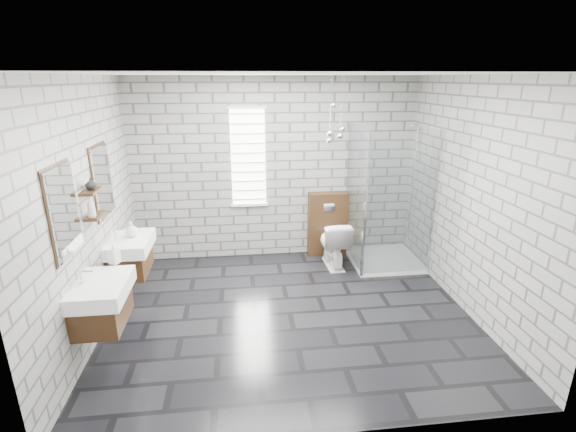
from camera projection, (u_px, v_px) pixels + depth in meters
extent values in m
cube|color=black|center=(290.00, 314.00, 4.97)|extent=(4.20, 3.60, 0.02)
cube|color=white|center=(290.00, 73.00, 4.11)|extent=(4.20, 3.60, 0.02)
cube|color=gray|center=(275.00, 170.00, 6.24)|extent=(4.20, 0.02, 2.70)
cube|color=gray|center=(323.00, 281.00, 2.83)|extent=(4.20, 0.02, 2.70)
cube|color=gray|center=(88.00, 212.00, 4.30)|extent=(0.02, 3.60, 2.70)
cube|color=gray|center=(473.00, 198.00, 4.77)|extent=(0.02, 3.60, 2.70)
cube|color=#3F2613|center=(102.00, 310.00, 3.99)|extent=(0.42, 0.62, 0.30)
cube|color=silver|center=(124.00, 306.00, 4.00)|extent=(0.02, 0.35, 0.01)
cube|color=white|center=(102.00, 289.00, 3.92)|extent=(0.47, 0.70, 0.15)
cylinder|color=silver|center=(82.00, 277.00, 3.86)|extent=(0.04, 0.04, 0.12)
cylinder|color=silver|center=(87.00, 272.00, 3.85)|extent=(0.10, 0.02, 0.02)
cube|color=white|center=(64.00, 211.00, 3.65)|extent=(0.03, 0.55, 0.80)
cube|color=#3F2613|center=(62.00, 212.00, 3.65)|extent=(0.01, 0.59, 0.84)
cube|color=#3F2613|center=(131.00, 261.00, 5.06)|extent=(0.42, 0.62, 0.30)
cube|color=silver|center=(147.00, 258.00, 5.07)|extent=(0.02, 0.35, 0.01)
cube|color=white|center=(130.00, 244.00, 4.99)|extent=(0.47, 0.70, 0.15)
cylinder|color=silver|center=(116.00, 234.00, 4.93)|extent=(0.04, 0.04, 0.12)
cylinder|color=silver|center=(119.00, 230.00, 4.92)|extent=(0.10, 0.02, 0.02)
cube|color=white|center=(102.00, 181.00, 4.72)|extent=(0.03, 0.55, 0.80)
cube|color=#3F2613|center=(101.00, 181.00, 4.72)|extent=(0.01, 0.59, 0.84)
cube|color=#3F2613|center=(94.00, 216.00, 4.27)|extent=(0.14, 0.30, 0.03)
cube|color=#3F2613|center=(91.00, 191.00, 4.19)|extent=(0.14, 0.30, 0.03)
cube|color=white|center=(248.00, 158.00, 6.11)|extent=(0.50, 0.02, 1.40)
cube|color=white|center=(247.00, 107.00, 5.87)|extent=(0.56, 0.04, 0.04)
cube|color=white|center=(250.00, 205.00, 6.32)|extent=(0.56, 0.04, 0.04)
cube|color=white|center=(249.00, 199.00, 6.29)|extent=(0.48, 0.01, 0.02)
cube|color=white|center=(249.00, 190.00, 6.25)|extent=(0.48, 0.01, 0.02)
cube|color=white|center=(249.00, 181.00, 6.20)|extent=(0.48, 0.01, 0.02)
cube|color=white|center=(249.00, 172.00, 6.16)|extent=(0.48, 0.01, 0.02)
cube|color=white|center=(248.00, 163.00, 6.11)|extent=(0.48, 0.01, 0.02)
cube|color=white|center=(248.00, 153.00, 6.07)|extent=(0.48, 0.01, 0.02)
cube|color=white|center=(248.00, 144.00, 6.02)|extent=(0.48, 0.01, 0.02)
cube|color=white|center=(247.00, 134.00, 5.98)|extent=(0.48, 0.01, 0.02)
cube|color=white|center=(247.00, 124.00, 5.94)|extent=(0.48, 0.01, 0.03)
cube|color=white|center=(247.00, 114.00, 5.89)|extent=(0.48, 0.01, 0.03)
cube|color=#3F2613|center=(327.00, 224.00, 6.50)|extent=(0.60, 0.20, 1.00)
cube|color=silver|center=(330.00, 207.00, 6.30)|extent=(0.18, 0.01, 0.12)
cube|color=white|center=(383.00, 259.00, 6.36)|extent=(1.00, 1.00, 0.06)
cube|color=silver|center=(401.00, 206.00, 5.58)|extent=(1.00, 0.01, 2.00)
cube|color=silver|center=(356.00, 197.00, 5.99)|extent=(0.01, 1.00, 2.00)
cube|color=silver|center=(366.00, 207.00, 5.52)|extent=(0.03, 0.03, 2.00)
cube|color=silver|center=(435.00, 205.00, 5.63)|extent=(0.03, 0.03, 2.00)
cylinder|color=silver|center=(412.00, 187.00, 6.26)|extent=(0.02, 0.02, 1.80)
cylinder|color=silver|center=(413.00, 125.00, 5.96)|extent=(0.14, 0.14, 0.02)
sphere|color=silver|center=(330.00, 133.00, 5.65)|extent=(0.09, 0.09, 0.09)
cylinder|color=silver|center=(331.00, 103.00, 5.53)|extent=(0.01, 0.01, 0.71)
sphere|color=silver|center=(340.00, 136.00, 5.74)|extent=(0.09, 0.09, 0.09)
cylinder|color=silver|center=(341.00, 104.00, 5.60)|extent=(0.01, 0.01, 0.75)
sphere|color=silver|center=(333.00, 105.00, 5.69)|extent=(0.09, 0.09, 0.09)
cylinder|color=silver|center=(334.00, 88.00, 5.62)|extent=(0.01, 0.01, 0.35)
sphere|color=silver|center=(329.00, 140.00, 5.77)|extent=(0.09, 0.09, 0.09)
cylinder|color=silver|center=(330.00, 107.00, 5.63)|extent=(0.01, 0.01, 0.81)
sphere|color=silver|center=(342.00, 129.00, 5.79)|extent=(0.09, 0.09, 0.09)
cylinder|color=silver|center=(343.00, 101.00, 5.67)|extent=(0.01, 0.01, 0.67)
imported|color=white|center=(333.00, 243.00, 6.13)|extent=(0.43, 0.71, 0.70)
imported|color=#B2B2B2|center=(114.00, 254.00, 4.26)|extent=(0.12, 0.12, 0.20)
imported|color=#B2B2B2|center=(132.00, 229.00, 4.98)|extent=(0.19, 0.19, 0.18)
imported|color=#B2B2B2|center=(91.00, 207.00, 4.15)|extent=(0.09, 0.09, 0.20)
imported|color=#B2B2B2|center=(91.00, 184.00, 4.17)|extent=(0.13, 0.13, 0.12)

